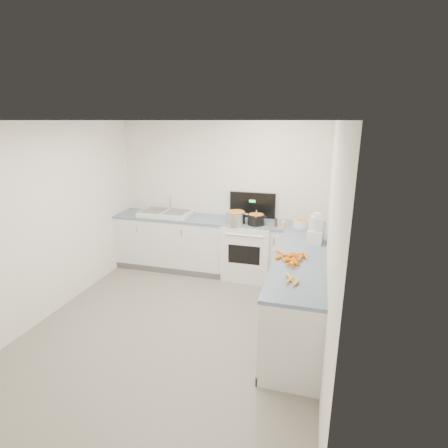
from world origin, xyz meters
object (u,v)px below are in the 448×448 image
(spice_jar, at_px, (283,225))
(food_processor, at_px, (316,230))
(mixing_bowl, at_px, (301,224))
(stove, at_px, (248,249))
(extract_bottle, at_px, (276,223))
(steel_pot, at_px, (236,218))
(sink, at_px, (166,213))
(black_pot, at_px, (256,220))

(spice_jar, xyz_separation_m, food_processor, (0.47, -0.52, 0.12))
(mixing_bowl, bearing_deg, stove, 174.36)
(extract_bottle, bearing_deg, steel_pot, -178.20)
(sink, height_order, black_pot, sink)
(spice_jar, bearing_deg, steel_pot, 177.14)
(steel_pot, xyz_separation_m, spice_jar, (0.75, -0.04, -0.04))
(food_processor, bearing_deg, spice_jar, 132.35)
(food_processor, bearing_deg, mixing_bowl, 108.54)
(spice_jar, height_order, food_processor, food_processor)
(sink, distance_m, black_pot, 1.60)
(mixing_bowl, height_order, extract_bottle, extract_bottle)
(sink, distance_m, extract_bottle, 1.91)
(steel_pot, height_order, spice_jar, steel_pot)
(steel_pot, bearing_deg, sink, 171.45)
(black_pot, xyz_separation_m, mixing_bowl, (0.69, 0.05, -0.02))
(stove, relative_size, spice_jar, 13.48)
(sink, xyz_separation_m, steel_pot, (1.28, -0.19, 0.05))
(sink, bearing_deg, spice_jar, -6.47)
(black_pot, distance_m, extract_bottle, 0.31)
(mixing_bowl, distance_m, extract_bottle, 0.38)
(steel_pot, distance_m, black_pot, 0.32)
(stove, height_order, spice_jar, stove)
(mixing_bowl, bearing_deg, black_pot, -175.95)
(steel_pot, bearing_deg, spice_jar, -2.86)
(sink, bearing_deg, extract_bottle, -5.18)
(sink, distance_m, steel_pot, 1.29)
(food_processor, bearing_deg, steel_pot, 155.44)
(sink, relative_size, black_pot, 3.33)
(spice_jar, bearing_deg, food_processor, -47.65)
(stove, height_order, food_processor, stove)
(stove, bearing_deg, food_processor, -35.02)
(steel_pot, xyz_separation_m, mixing_bowl, (1.00, 0.09, -0.04))
(black_pot, bearing_deg, steel_pot, -171.72)
(sink, distance_m, food_processor, 2.61)
(mixing_bowl, relative_size, extract_bottle, 2.10)
(stove, bearing_deg, steel_pot, -134.50)
(steel_pot, height_order, black_pot, steel_pot)
(food_processor, bearing_deg, stove, 144.98)
(spice_jar, bearing_deg, black_pot, 169.15)
(sink, relative_size, extract_bottle, 7.52)
(black_pot, bearing_deg, extract_bottle, -4.77)
(stove, xyz_separation_m, steel_pot, (-0.17, -0.18, 0.56))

